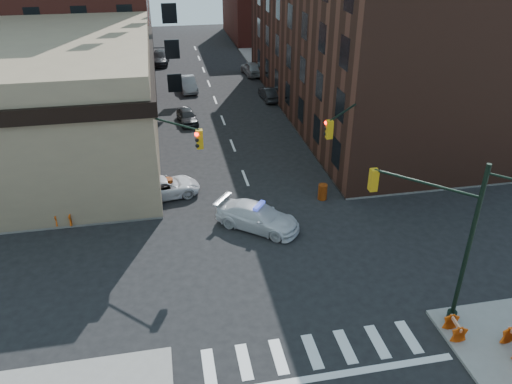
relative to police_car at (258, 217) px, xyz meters
name	(u,v)px	position (x,y,z in m)	size (l,w,h in m)	color
ground	(277,259)	(0.40, -3.38, -0.75)	(140.00, 140.00, 0.00)	black
sidewalk_ne	(402,75)	(23.40, 29.37, -0.68)	(34.00, 54.50, 0.15)	gray
bank_building	(2,104)	(-16.60, 13.12, 3.75)	(22.00, 22.00, 9.00)	#8B795B
commercial_row_ne	(361,36)	(13.40, 19.12, 6.25)	(14.00, 34.00, 14.00)	#47271C
signal_pole_se	(444,232)	(6.44, -8.90, 3.86)	(5.40, 5.27, 8.00)	black
signal_pole_nw	(159,156)	(-5.45, 1.96, 3.58)	(3.58, 3.67, 8.00)	black
signal_pole_ne	(350,141)	(6.24, 1.98, 3.58)	(3.67, 3.58, 8.00)	black
tree_ne_near	(291,68)	(7.90, 22.62, 2.73)	(3.00, 3.00, 4.85)	black
tree_ne_far	(274,50)	(7.90, 30.62, 2.73)	(3.00, 3.00, 4.85)	black
police_car	(258,217)	(0.00, 0.00, 0.00)	(2.11, 5.20, 1.51)	silver
pickup	(164,188)	(-5.40, 5.01, -0.09)	(2.21, 4.78, 1.33)	silver
parked_car_wnear	(187,116)	(-2.89, 18.58, -0.10)	(1.54, 3.84, 1.31)	black
parked_car_wfar	(188,84)	(-2.10, 28.40, 0.00)	(1.60, 4.59, 1.51)	gray
parked_car_wdeep	(160,58)	(-4.78, 40.57, 0.03)	(2.21, 5.44, 1.58)	black
parked_car_enear	(269,94)	(5.90, 23.64, -0.09)	(1.41, 4.03, 1.33)	black
parked_car_efar	(252,68)	(5.90, 33.21, 0.05)	(1.90, 4.71, 1.61)	gray
pedestrian_a	(87,209)	(-10.08, 2.62, 0.20)	(0.58, 0.38, 1.60)	black
pedestrian_b	(85,184)	(-10.53, 5.95, 0.19)	(0.77, 0.60, 1.59)	black
pedestrian_c	(92,188)	(-10.06, 5.31, 0.18)	(0.92, 0.38, 1.57)	#202330
barrel_road	(323,192)	(4.92, 2.62, -0.22)	(0.60, 0.60, 1.07)	orange
barrel_bank	(169,186)	(-5.10, 5.29, -0.18)	(0.64, 0.64, 1.15)	#BF5909
barricade_se_a	(455,329)	(6.80, -10.59, -0.21)	(1.06, 0.53, 0.79)	orange
barricade_nw_a	(144,205)	(-6.73, 2.99, -0.14)	(1.24, 0.62, 0.93)	#C13609
barricade_nw_b	(65,219)	(-11.44, 2.32, -0.19)	(1.10, 0.55, 0.82)	#F1490B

